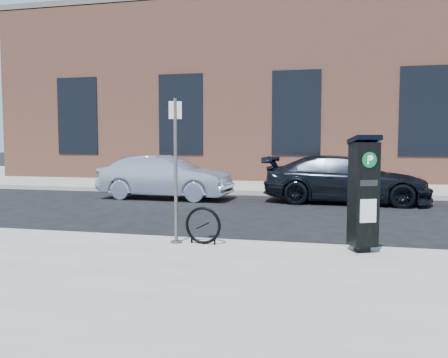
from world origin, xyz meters
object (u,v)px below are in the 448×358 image
(sign_pole, at_px, (176,172))
(car_dark, at_px, (346,179))
(bike_rack, at_px, (203,226))
(parking_kiosk, at_px, (363,192))
(car_silver, at_px, (166,177))

(sign_pole, xyz_separation_m, car_dark, (2.85, 7.15, -0.63))
(bike_rack, bearing_deg, parking_kiosk, 5.83)
(car_dark, bearing_deg, car_silver, 94.48)
(bike_rack, xyz_separation_m, car_silver, (-3.19, 6.81, 0.24))
(sign_pole, relative_size, car_dark, 0.49)
(parking_kiosk, bearing_deg, car_silver, 106.29)
(parking_kiosk, distance_m, sign_pole, 3.00)
(sign_pole, bearing_deg, car_silver, 91.11)
(car_silver, bearing_deg, sign_pole, -156.13)
(sign_pole, relative_size, bike_rack, 3.83)
(parking_kiosk, relative_size, car_dark, 0.37)
(bike_rack, relative_size, car_dark, 0.13)
(car_silver, distance_m, car_dark, 5.59)
(sign_pole, distance_m, car_silver, 7.38)
(parking_kiosk, height_order, bike_rack, parking_kiosk)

